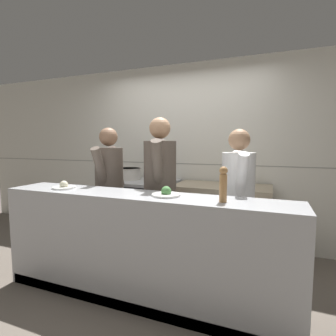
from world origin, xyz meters
TOP-DOWN VIEW (x-y plane):
  - ground_plane at (0.00, 0.00)m, footprint 14.00×14.00m
  - wall_back_tiled at (0.00, 1.50)m, footprint 8.00×0.06m
  - oven_range at (-0.54, 1.10)m, footprint 1.02×0.71m
  - prep_counter at (0.64, 1.10)m, footprint 1.20×0.65m
  - pass_counter at (0.11, -0.16)m, footprint 2.77×0.45m
  - stock_pot at (-0.74, 1.16)m, footprint 0.35×0.35m
  - sauce_pot at (-0.27, 1.05)m, footprint 0.23×0.23m
  - mixing_bowl_steel at (0.82, 1.09)m, footprint 0.27×0.27m
  - plated_dish_main at (-0.74, -0.17)m, footprint 0.23×0.23m
  - plated_dish_appetiser at (0.37, -0.13)m, footprint 0.26×0.26m
  - pepper_mill at (0.87, -0.19)m, footprint 0.07×0.07m
  - chef_head_cook at (-0.59, 0.41)m, footprint 0.37×0.72m
  - chef_sous at (0.09, 0.37)m, footprint 0.44×0.75m
  - chef_line at (0.91, 0.43)m, footprint 0.40×0.69m

SIDE VIEW (x-z plane):
  - ground_plane at x=0.00m, z-range 0.00..0.00m
  - prep_counter at x=0.64m, z-range 0.00..0.91m
  - oven_range at x=-0.54m, z-range 0.00..0.92m
  - pass_counter at x=0.11m, z-range 0.00..0.99m
  - chef_line at x=0.91m, z-range 0.09..1.68m
  - chef_head_cook at x=-0.59m, z-range 0.09..1.73m
  - mixing_bowl_steel at x=0.82m, z-range 0.92..1.00m
  - chef_sous at x=0.09m, z-range 0.10..1.83m
  - stock_pot at x=-0.74m, z-range 0.92..1.09m
  - sauce_pot at x=-0.27m, z-range 0.92..1.10m
  - plated_dish_main at x=-0.74m, z-range 0.98..1.06m
  - plated_dish_appetiser at x=0.37m, z-range 0.97..1.06m
  - pepper_mill at x=0.87m, z-range 1.00..1.28m
  - wall_back_tiled at x=0.00m, z-range 0.00..2.60m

